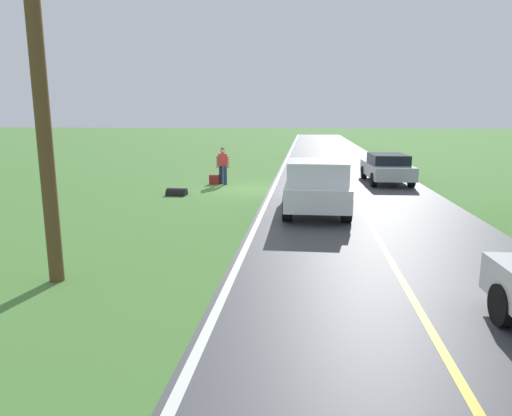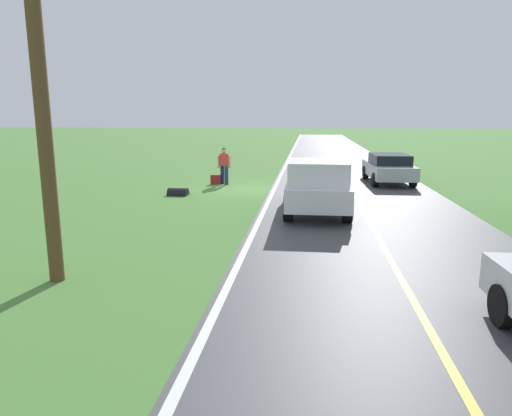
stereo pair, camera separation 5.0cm
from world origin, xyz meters
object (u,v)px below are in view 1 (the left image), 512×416
Objects in this scene: pickup_truck_passing at (316,184)px; sedan_near_oncoming at (387,167)px; hitchhiker_walking at (223,164)px; suitcase_carried at (214,180)px; utility_pole_roadside at (37,55)px.

pickup_truck_passing is 8.08m from sedan_near_oncoming.
sedan_near_oncoming is at bearing -170.83° from hitchhiker_walking.
suitcase_carried is 0.09× the size of pickup_truck_passing.
utility_pole_roadside is (0.53, 13.11, 4.05)m from suitcase_carried.
pickup_truck_passing is (-4.69, 5.90, 0.74)m from suitcase_carried.
utility_pole_roadside is (0.94, 13.22, 3.29)m from hitchhiker_walking.
hitchhiker_walking is 7.38m from pickup_truck_passing.
utility_pole_roadside is (8.74, 14.48, 3.52)m from sedan_near_oncoming.
suitcase_carried is 13.73m from utility_pole_roadside.
pickup_truck_passing is 1.21× the size of sedan_near_oncoming.
suitcase_carried is at bearing 9.49° from sedan_near_oncoming.
hitchhiker_walking is 7.91m from sedan_near_oncoming.
suitcase_carried is (0.41, 0.11, -0.76)m from hitchhiker_walking.
utility_pole_roadside reaches higher than suitcase_carried.
sedan_near_oncoming is at bearing 94.88° from suitcase_carried.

